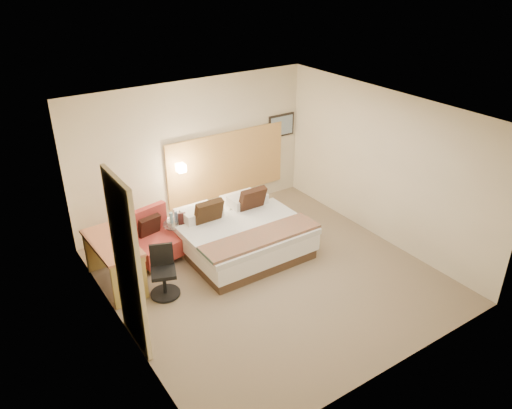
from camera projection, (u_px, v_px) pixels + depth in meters
floor at (269, 276)px, 8.12m from camera, size 4.80×5.00×0.02m
ceiling at (272, 113)px, 6.88m from camera, size 4.80×5.00×0.02m
wall_back at (193, 151)px, 9.36m from camera, size 4.80×0.02×2.70m
wall_front at (398, 284)px, 5.64m from camera, size 4.80×0.02×2.70m
wall_left at (115, 249)px, 6.31m from camera, size 0.02×5.00×2.70m
wall_right at (383, 167)px, 8.69m from camera, size 0.02×5.00×2.70m
headboard_panel at (227, 164)px, 9.85m from camera, size 2.60×0.04×1.30m
art_frame at (281, 125)px, 10.27m from camera, size 0.62×0.03×0.47m
art_canvas at (282, 126)px, 10.25m from camera, size 0.54×0.01×0.39m
lamp_arm at (179, 167)px, 9.21m from camera, size 0.02×0.12×0.02m
lamp_shade at (181, 168)px, 9.16m from camera, size 0.15×0.15×0.15m
curtain at (127, 265)px, 6.20m from camera, size 0.06×0.90×2.42m
bottle_a at (171, 218)px, 8.52m from camera, size 0.07×0.07×0.19m
bottle_b at (176, 217)px, 8.56m from camera, size 0.07×0.07×0.19m
menu_folder at (182, 218)px, 8.49m from camera, size 0.14×0.09×0.21m
bed at (239, 234)px, 8.67m from camera, size 2.07×1.97×0.99m
lounge_chair at (155, 240)px, 8.43m from camera, size 0.94×0.86×0.86m
side_table at (178, 235)px, 8.65m from camera, size 0.62×0.62×0.54m
desk at (114, 250)px, 7.63m from camera, size 0.62×1.28×0.78m
desk_chair at (164, 275)px, 7.54m from camera, size 0.59×0.59×0.81m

